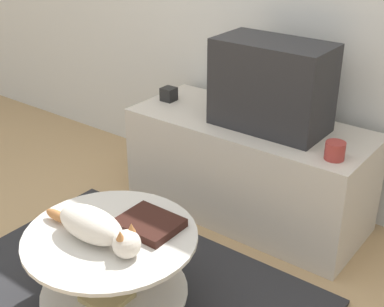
# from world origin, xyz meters

# --- Properties ---
(ground_plane) EXTENTS (12.00, 12.00, 0.00)m
(ground_plane) POSITION_xyz_m (0.00, 0.00, 0.00)
(ground_plane) COLOR tan
(rug) EXTENTS (1.76, 1.28, 0.02)m
(rug) POSITION_xyz_m (0.00, 0.00, 0.01)
(rug) COLOR #28282B
(rug) RESTS_ON ground_plane
(tv_stand) EXTENTS (1.39, 0.58, 0.60)m
(tv_stand) POSITION_xyz_m (0.05, 1.03, 0.30)
(tv_stand) COLOR beige
(tv_stand) RESTS_ON ground_plane
(tv) EXTENTS (0.61, 0.33, 0.48)m
(tv) POSITION_xyz_m (0.17, 1.03, 0.84)
(tv) COLOR #232326
(tv) RESTS_ON tv_stand
(speaker) EXTENTS (0.08, 0.08, 0.08)m
(speaker) POSITION_xyz_m (-0.53, 1.02, 0.64)
(speaker) COLOR black
(speaker) RESTS_ON tv_stand
(mug) EXTENTS (0.10, 0.10, 0.09)m
(mug) POSITION_xyz_m (0.62, 0.88, 0.64)
(mug) COLOR #99332D
(mug) RESTS_ON tv_stand
(coffee_table) EXTENTS (0.75, 0.75, 0.42)m
(coffee_table) POSITION_xyz_m (0.04, -0.07, 0.28)
(coffee_table) COLOR #B2B2B7
(coffee_table) RESTS_ON rug
(dvd_box) EXTENTS (0.26, 0.22, 0.04)m
(dvd_box) POSITION_xyz_m (0.14, 0.07, 0.45)
(dvd_box) COLOR black
(dvd_box) RESTS_ON coffee_table
(cat) EXTENTS (0.55, 0.16, 0.14)m
(cat) POSITION_xyz_m (0.03, -0.14, 0.50)
(cat) COLOR silver
(cat) RESTS_ON coffee_table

